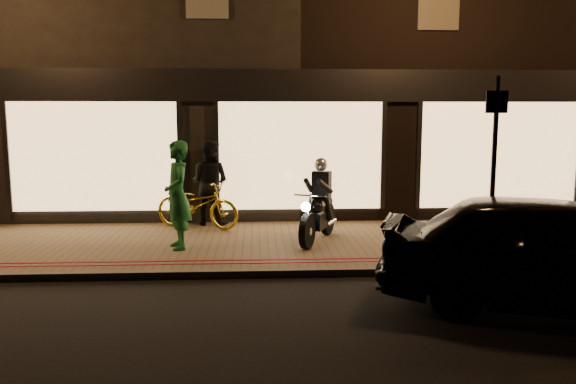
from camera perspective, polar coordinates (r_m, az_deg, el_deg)
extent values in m
plane|color=black|center=(8.89, 3.22, -8.63)|extent=(90.00, 90.00, 0.00)
cube|color=brown|center=(10.79, 2.05, -5.31)|extent=(50.00, 4.00, 0.12)
cube|color=#59544C|center=(8.92, 3.18, -8.17)|extent=(50.00, 0.14, 0.12)
cube|color=maroon|center=(9.28, 2.92, -7.12)|extent=(50.00, 0.06, 0.01)
cube|color=maroon|center=(9.47, 2.79, -6.80)|extent=(50.00, 0.06, 0.01)
cube|color=black|center=(18.26, -19.64, 12.87)|extent=(12.00, 10.00, 8.50)
cube|color=black|center=(18.88, 19.01, 12.72)|extent=(12.00, 10.00, 8.50)
cube|color=black|center=(12.47, 1.31, 10.77)|extent=(48.00, 0.12, 0.70)
cube|color=#FFC47F|center=(12.93, -19.05, 3.41)|extent=(3.60, 0.06, 2.38)
cube|color=#FFC47F|center=(12.48, 1.29, 3.69)|extent=(3.60, 0.06, 2.38)
cube|color=#FFC47F|center=(13.58, 20.62, 3.53)|extent=(3.60, 0.06, 2.38)
cylinder|color=black|center=(10.11, 1.97, -4.01)|extent=(0.36, 0.64, 0.64)
cylinder|color=black|center=(11.33, 4.04, -2.73)|extent=(0.36, 0.64, 0.64)
cylinder|color=silver|center=(10.11, 1.97, -4.01)|extent=(0.18, 0.18, 0.14)
cylinder|color=silver|center=(11.33, 4.04, -2.73)|extent=(0.18, 0.18, 0.14)
cube|color=black|center=(10.75, 3.14, -2.87)|extent=(0.52, 0.75, 0.30)
ellipsoid|color=black|center=(10.58, 2.95, -1.39)|extent=(0.50, 0.59, 0.29)
cube|color=black|center=(10.98, 3.62, -1.05)|extent=(0.42, 0.59, 0.09)
cylinder|color=silver|center=(10.14, 2.25, -0.36)|extent=(0.56, 0.27, 0.03)
cylinder|color=silver|center=(10.10, 2.07, -2.29)|extent=(0.18, 0.32, 0.71)
sphere|color=white|center=(9.94, 1.82, -1.52)|extent=(0.22, 0.22, 0.17)
cylinder|color=silver|center=(11.16, 4.41, -3.10)|extent=(0.28, 0.53, 0.07)
cube|color=black|center=(10.81, 3.44, 0.68)|extent=(0.40, 0.34, 0.55)
sphere|color=silver|center=(10.71, 3.36, 2.82)|extent=(0.34, 0.34, 0.26)
cylinder|color=black|center=(10.55, 2.10, 0.67)|extent=(0.25, 0.60, 0.34)
cylinder|color=black|center=(10.46, 3.77, 0.60)|extent=(0.39, 0.56, 0.34)
cylinder|color=black|center=(10.88, 2.65, -1.67)|extent=(0.14, 0.28, 0.46)
cylinder|color=black|center=(10.80, 4.07, -1.75)|extent=(0.27, 0.28, 0.46)
cylinder|color=black|center=(9.53, 20.14, 1.96)|extent=(0.08, 0.08, 3.00)
cube|color=black|center=(9.49, 20.46, 8.58)|extent=(0.35, 0.03, 0.35)
imported|color=gold|center=(12.06, -9.21, -1.27)|extent=(2.04, 1.39, 1.01)
imported|color=#1B6830|center=(10.22, -11.16, -0.31)|extent=(0.69, 0.83, 1.95)
imported|color=black|center=(12.34, -7.99, 0.94)|extent=(1.09, 0.97, 1.85)
imported|color=black|center=(8.04, 25.68, -5.50)|extent=(4.87, 3.24, 1.54)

